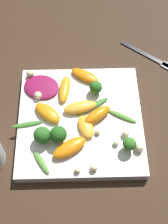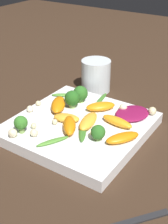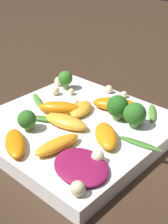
{
  "view_description": "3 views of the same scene",
  "coord_description": "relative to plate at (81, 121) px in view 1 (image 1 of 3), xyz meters",
  "views": [
    {
      "loc": [
        -0.34,
        0.0,
        0.63
      ],
      "look_at": [
        0.01,
        -0.01,
        0.03
      ],
      "focal_mm": 50.0,
      "sensor_mm": 36.0,
      "label": 1
    },
    {
      "loc": [
        0.33,
        -0.48,
        0.38
      ],
      "look_at": [
        0.0,
        0.01,
        0.05
      ],
      "focal_mm": 50.0,
      "sensor_mm": 36.0,
      "label": 2
    },
    {
      "loc": [
        0.32,
        0.31,
        0.29
      ],
      "look_at": [
        -0.0,
        0.02,
        0.05
      ],
      "focal_mm": 50.0,
      "sensor_mm": 36.0,
      "label": 3
    }
  ],
  "objects": [
    {
      "name": "arugula_sprig_1",
      "position": [
        -0.1,
        0.08,
        0.02
      ],
      "size": [
        0.06,
        0.04,
        0.01
      ],
      "color": "#518E33",
      "rests_on": "plate"
    },
    {
      "name": "orange_segment_3",
      "position": [
        0.02,
        0.0,
        0.02
      ],
      "size": [
        0.04,
        0.08,
        0.02
      ],
      "color": "#FCAD33",
      "rests_on": "plate"
    },
    {
      "name": "orange_segment_6",
      "position": [
        0.11,
        -0.01,
        0.02
      ],
      "size": [
        0.06,
        0.08,
        0.02
      ],
      "color": "orange",
      "rests_on": "plate"
    },
    {
      "name": "orange_segment_0",
      "position": [
        -0.08,
        0.02,
        0.02
      ],
      "size": [
        0.07,
        0.08,
        0.02
      ],
      "color": "orange",
      "rests_on": "plate"
    },
    {
      "name": "arugula_sprig_0",
      "position": [
        -0.01,
        0.12,
        0.02
      ],
      "size": [
        0.02,
        0.07,
        0.01
      ],
      "color": "#3D7528",
      "rests_on": "plate"
    },
    {
      "name": "macadamia_nut_4",
      "position": [
        -0.05,
        -0.1,
        0.02
      ],
      "size": [
        0.02,
        0.02,
        0.02
      ],
      "color": "beige",
      "rests_on": "plate"
    },
    {
      "name": "macadamia_nut_7",
      "position": [
        -0.08,
        -0.12,
        0.02
      ],
      "size": [
        0.02,
        0.02,
        0.02
      ],
      "color": "beige",
      "rests_on": "plate"
    },
    {
      "name": "macadamia_nut_6",
      "position": [
        0.12,
        0.12,
        0.02
      ],
      "size": [
        0.02,
        0.02,
        0.02
      ],
      "color": "beige",
      "rests_on": "plate"
    },
    {
      "name": "macadamia_nut_3",
      "position": [
        -0.07,
        -0.07,
        0.02
      ],
      "size": [
        0.01,
        0.01,
        0.01
      ],
      "color": "beige",
      "rests_on": "plate"
    },
    {
      "name": "broccoli_floret_0",
      "position": [
        0.07,
        -0.04,
        0.03
      ],
      "size": [
        0.03,
        0.03,
        0.03
      ],
      "color": "#7A9E51",
      "rests_on": "plate"
    },
    {
      "name": "orange_segment_4",
      "position": [
        -0.0,
        -0.04,
        0.02
      ],
      "size": [
        0.06,
        0.07,
        0.02
      ],
      "color": "orange",
      "rests_on": "plate"
    },
    {
      "name": "orange_segment_5",
      "position": [
        -0.03,
        -0.01,
        0.02
      ],
      "size": [
        0.06,
        0.05,
        0.02
      ],
      "color": "#FCAD33",
      "rests_on": "plate"
    },
    {
      "name": "macadamia_nut_5",
      "position": [
        0.06,
        0.1,
        0.02
      ],
      "size": [
        0.02,
        0.02,
        0.02
      ],
      "color": "beige",
      "rests_on": "plate"
    },
    {
      "name": "macadamia_nut_0",
      "position": [
        -0.12,
        -0.03,
        0.02
      ],
      "size": [
        0.02,
        0.02,
        0.02
      ],
      "color": "beige",
      "rests_on": "plate"
    },
    {
      "name": "broccoli_floret_3",
      "position": [
        -0.08,
        -0.1,
        0.03
      ],
      "size": [
        0.03,
        0.03,
        0.04
      ],
      "color": "#7A9E51",
      "rests_on": "plate"
    },
    {
      "name": "arugula_sprig_2",
      "position": [
        0.03,
        -0.03,
        0.02
      ],
      "size": [
        0.06,
        0.08,
        0.01
      ],
      "color": "#3D7528",
      "rests_on": "plate"
    },
    {
      "name": "broccoli_floret_1",
      "position": [
        -0.05,
        0.05,
        0.04
      ],
      "size": [
        0.04,
        0.04,
        0.04
      ],
      "color": "#84AD5B",
      "rests_on": "plate"
    },
    {
      "name": "macadamia_nut_1",
      "position": [
        -0.12,
        0.01,
        0.02
      ],
      "size": [
        0.01,
        0.01,
        0.01
      ],
      "color": "beige",
      "rests_on": "plate"
    },
    {
      "name": "macadamia_nut_2",
      "position": [
        -0.04,
        -0.04,
        0.02
      ],
      "size": [
        0.01,
        0.01,
        0.01
      ],
      "color": "beige",
      "rests_on": "plate"
    },
    {
      "name": "radicchio_leaf_0",
      "position": [
        0.08,
        0.09,
        0.02
      ],
      "size": [
        0.09,
        0.1,
        0.01
      ],
      "color": "maroon",
      "rests_on": "plate"
    },
    {
      "name": "ground_plane",
      "position": [
        0.0,
        0.0,
        -0.01
      ],
      "size": [
        2.4,
        2.4,
        0.0
      ],
      "primitive_type": "plane",
      "color": "#382619"
    },
    {
      "name": "orange_segment_2",
      "position": [
        0.07,
        0.04,
        0.02
      ],
      "size": [
        0.08,
        0.03,
        0.02
      ],
      "color": "orange",
      "rests_on": "plate"
    },
    {
      "name": "broccoli_floret_2",
      "position": [
        -0.05,
        0.08,
        0.03
      ],
      "size": [
        0.04,
        0.04,
        0.04
      ],
      "color": "#84AD5B",
      "rests_on": "plate"
    },
    {
      "name": "plate",
      "position": [
        0.0,
        0.0,
        0.0
      ],
      "size": [
        0.28,
        0.28,
        0.03
      ],
      "color": "white",
      "rests_on": "ground_plane"
    },
    {
      "name": "orange_segment_1",
      "position": [
        0.01,
        0.07,
        0.02
      ],
      "size": [
        0.07,
        0.07,
        0.02
      ],
      "color": "orange",
      "rests_on": "plate"
    },
    {
      "name": "fork",
      "position": [
        0.19,
        -0.19,
        -0.01
      ],
      "size": [
        0.11,
        0.14,
        0.01
      ],
      "color": "#262628",
      "rests_on": "ground_plane"
    },
    {
      "name": "arugula_sprig_3",
      "position": [
        -0.0,
        -0.09,
        0.02
      ],
      "size": [
        0.04,
        0.07,
        0.01
      ],
      "color": "#518E33",
      "rests_on": "plate"
    }
  ]
}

